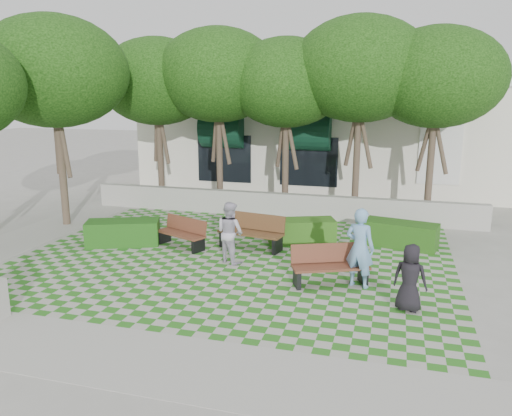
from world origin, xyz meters
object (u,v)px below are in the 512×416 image
(hedge_east, at_px, (400,234))
(person_white, at_px, (230,232))
(hedge_west, at_px, (123,233))
(bench_mid, at_px, (252,232))
(person_blue, at_px, (360,248))
(bench_west, at_px, (182,233))
(bench_east, at_px, (330,266))
(person_dark, at_px, (410,278))
(hedge_midright, at_px, (301,231))

(hedge_east, xyz_separation_m, person_white, (-4.55, -2.79, 0.48))
(hedge_west, bearing_deg, bench_mid, 10.72)
(hedge_west, bearing_deg, person_blue, -11.71)
(bench_west, bearing_deg, bench_mid, 36.13)
(bench_east, bearing_deg, person_blue, -20.87)
(hedge_west, distance_m, person_blue, 7.48)
(bench_mid, height_order, hedge_east, bench_mid)
(bench_mid, distance_m, hedge_west, 4.01)
(bench_mid, relative_size, person_white, 1.21)
(hedge_east, bearing_deg, bench_east, -114.33)
(person_dark, bearing_deg, hedge_east, -73.56)
(hedge_west, bearing_deg, person_dark, -17.15)
(person_dark, xyz_separation_m, person_white, (-4.73, 1.96, 0.11))
(bench_west, xyz_separation_m, person_dark, (6.59, -2.89, 0.31))
(hedge_west, bearing_deg, person_white, -9.84)
(bench_east, xyz_separation_m, bench_west, (-4.74, 1.82, -0.04))
(bench_mid, height_order, hedge_midright, bench_mid)
(hedge_east, bearing_deg, bench_west, -163.75)
(hedge_east, height_order, person_dark, person_dark)
(hedge_midright, relative_size, person_dark, 1.40)
(bench_mid, xyz_separation_m, person_dark, (4.51, -3.35, 0.24))
(bench_east, height_order, person_blue, person_blue)
(hedge_midright, bearing_deg, hedge_east, 6.99)
(hedge_west, bearing_deg, bench_west, 8.52)
(bench_mid, distance_m, person_white, 1.45)
(bench_mid, distance_m, bench_west, 2.13)
(person_dark, distance_m, person_white, 5.12)
(bench_east, height_order, hedge_west, bench_east)
(bench_mid, relative_size, hedge_west, 0.95)
(bench_west, relative_size, person_white, 1.04)
(person_blue, bearing_deg, hedge_east, -86.56)
(bench_mid, bearing_deg, bench_west, -156.75)
(hedge_east, distance_m, person_dark, 4.77)
(bench_west, height_order, person_blue, person_blue)
(hedge_midright, height_order, person_white, person_white)
(bench_east, xyz_separation_m, hedge_east, (1.67, 3.69, -0.09))
(bench_east, height_order, bench_mid, bench_mid)
(bench_mid, xyz_separation_m, hedge_west, (-3.94, -0.75, -0.12))
(bench_mid, xyz_separation_m, bench_west, (-2.08, -0.47, -0.07))
(hedge_midright, relative_size, person_blue, 1.07)
(bench_east, relative_size, person_white, 1.14)
(bench_west, height_order, hedge_west, bench_west)
(hedge_midright, bearing_deg, bench_east, -68.09)
(person_dark, bearing_deg, bench_east, -15.66)
(hedge_midright, xyz_separation_m, person_white, (-1.55, -2.42, 0.49))
(bench_west, relative_size, hedge_east, 0.82)
(hedge_midright, bearing_deg, person_dark, -54.00)
(bench_mid, bearing_deg, bench_east, -30.14)
(bench_east, relative_size, person_blue, 1.00)
(person_white, bearing_deg, person_dark, -174.80)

